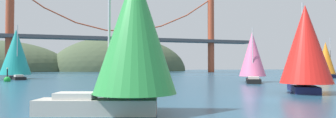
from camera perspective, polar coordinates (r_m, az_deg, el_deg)
The scene contains 11 objects.
ground_plane at distance 24.01m, azimuth 19.10°, elevation -7.69°, with size 360.00×360.00×0.00m, color navy.
headland_center at distance 155.59m, azimuth -9.52°, elevation -2.41°, with size 72.81×44.00×37.49m, color #425138.
suspension_bridge at distance 115.88m, azimuth -9.55°, elevation 4.52°, with size 115.48×6.00×32.47m.
sailboat_pink_spinnaker at distance 49.22m, azimuth 16.55°, elevation 0.61°, with size 6.67×8.24×8.91m.
sailboat_white_mainsail at distance 70.72m, azimuth -5.30°, elevation 0.69°, with size 4.73×8.88×10.83m.
sailboat_red_spinnaker at distance 30.75m, azimuth 25.80°, elevation 2.19°, with size 7.52×8.85×9.17m.
sailboat_green_sail at distance 15.84m, azimuth -7.12°, elevation 4.82°, with size 8.22×5.67×8.74m.
sailboat_orange_sail at distance 73.88m, azimuth 29.15°, elevation -0.06°, with size 7.65×4.15×9.30m.
sailboat_teal_sail at distance 66.94m, azimuth -28.18°, elevation 1.14°, with size 7.67×10.26×10.96m.
sailboat_blue_spinnaker at distance 57.35m, azimuth -5.83°, elevation 0.86°, with size 9.36×8.31×10.02m.
channel_buoy at distance 56.37m, azimuth -29.52°, elevation -3.58°, with size 1.10×1.10×2.64m.
Camera 1 is at (-13.86, -19.42, 2.64)m, focal length 30.42 mm.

